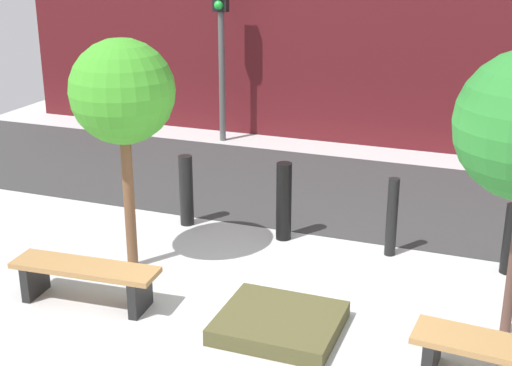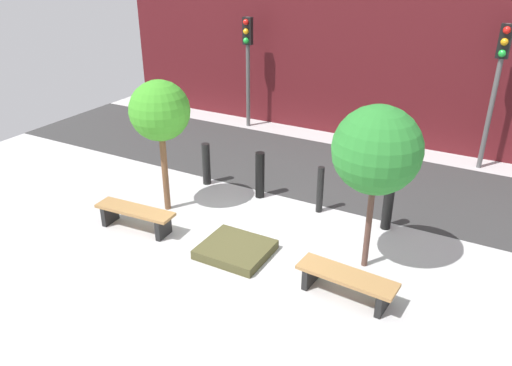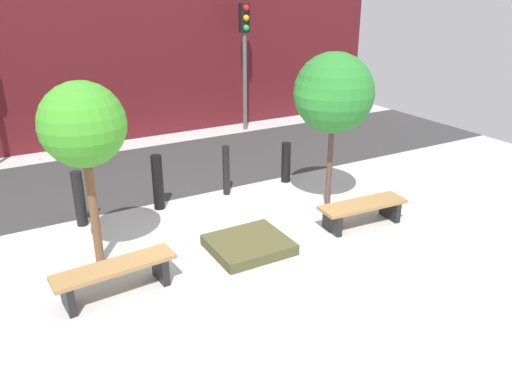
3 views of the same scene
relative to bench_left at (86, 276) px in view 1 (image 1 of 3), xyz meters
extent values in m
plane|color=#B6B6B6|center=(2.19, 0.27, -0.33)|extent=(18.00, 18.00, 0.00)
cube|color=#343434|center=(2.19, 4.53, -0.32)|extent=(18.00, 3.63, 0.01)
cube|color=#511419|center=(2.19, 7.53, 1.68)|extent=(16.20, 0.50, 4.01)
cube|color=black|center=(-0.65, -0.05, -0.13)|extent=(0.13, 0.43, 0.40)
cube|color=black|center=(0.65, 0.05, -0.13)|extent=(0.13, 0.43, 0.40)
cube|color=#9E7242|center=(0.00, 0.00, 0.10)|extent=(1.69, 0.54, 0.06)
cube|color=black|center=(3.76, 0.04, -0.15)|extent=(0.13, 0.48, 0.37)
cube|color=#9E7242|center=(4.38, 0.00, 0.07)|extent=(1.64, 0.59, 0.06)
cube|color=#484526|center=(2.19, 0.20, -0.24)|extent=(1.23, 1.10, 0.18)
cylinder|color=brown|center=(0.00, 1.00, 0.60)|extent=(0.13, 0.13, 1.86)
sphere|color=green|center=(0.00, 1.00, 1.86)|extent=(1.22, 1.22, 1.22)
cylinder|color=black|center=(0.03, 2.46, 0.18)|extent=(0.19, 0.19, 1.01)
cylinder|color=black|center=(1.47, 2.46, 0.20)|extent=(0.21, 0.21, 1.07)
cylinder|color=black|center=(2.91, 2.46, 0.19)|extent=(0.14, 0.14, 1.03)
cylinder|color=black|center=(4.35, 2.46, 0.11)|extent=(0.20, 0.20, 0.88)
cylinder|color=#505050|center=(-1.22, 6.64, 1.32)|extent=(0.12, 0.12, 3.29)
sphere|color=green|center=(-1.22, 6.54, 2.31)|extent=(0.17, 0.17, 0.17)
camera|label=1|loc=(4.26, -5.93, 3.55)|focal=50.00mm
camera|label=2|loc=(6.27, -6.40, 4.80)|focal=35.00mm
camera|label=3|loc=(-1.22, -6.06, 3.67)|focal=35.00mm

